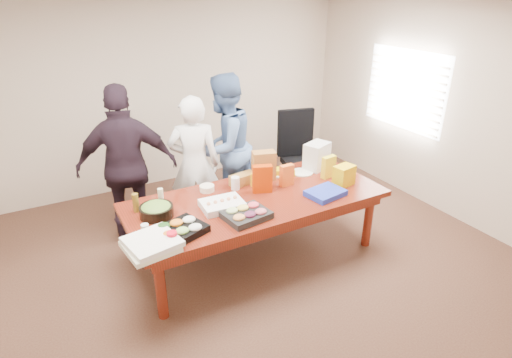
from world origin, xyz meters
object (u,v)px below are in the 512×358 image
person_center (195,165)px  person_right (224,147)px  conference_table (257,227)px  office_chair (304,160)px  sheet_cake (222,205)px  salad_bowl (156,211)px

person_center → person_right: person_right is taller
conference_table → person_center: person_center is taller
office_chair → sheet_cake: size_ratio=2.89×
conference_table → office_chair: (1.26, 0.90, 0.24)m
office_chair → salad_bowl: (-2.33, -0.78, 0.19)m
person_center → sheet_cake: person_center is taller
person_center → sheet_cake: size_ratio=4.04×
conference_table → sheet_cake: sheet_cake is taller
person_center → sheet_cake: 0.97m
sheet_cake → salad_bowl: size_ratio=1.26×
conference_table → sheet_cake: 0.59m
salad_bowl → office_chair: bearing=18.5°
conference_table → person_right: size_ratio=1.49×
conference_table → person_center: (-0.35, 0.93, 0.48)m
salad_bowl → sheet_cake: bearing=-14.1°
sheet_cake → salad_bowl: bearing=169.6°
conference_table → person_center: size_ratio=1.63×
person_center → sheet_cake: (-0.08, -0.97, -0.07)m
salad_bowl → person_right: bearing=39.2°
person_center → person_right: (0.48, 0.18, 0.08)m
office_chair → person_center: size_ratio=0.72×
conference_table → office_chair: 1.57m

